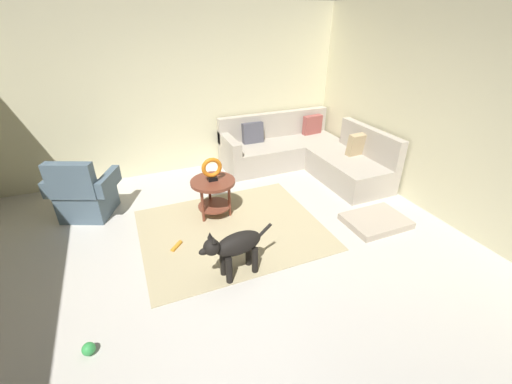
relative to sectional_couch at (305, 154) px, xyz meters
name	(u,v)px	position (x,y,z in m)	size (l,w,h in m)	color
ground_plane	(240,269)	(-1.99, -2.01, -0.34)	(6.00, 6.00, 0.10)	beige
wall_back	(176,92)	(-1.99, 0.93, 1.06)	(6.00, 0.12, 2.70)	beige
wall_right	(461,119)	(0.95, -2.01, 1.06)	(0.12, 6.00, 2.70)	beige
area_rug	(232,229)	(-1.84, -1.31, -0.29)	(2.30, 1.90, 0.01)	tan
sectional_couch	(305,154)	(0.00, 0.00, 0.00)	(2.20, 2.25, 0.88)	#B2A899
armchair	(85,195)	(-3.57, -0.21, 0.03)	(0.97, 0.87, 0.88)	#4C6070
side_table	(213,189)	(-1.94, -0.88, 0.12)	(0.60, 0.60, 0.54)	brown
torus_sculpture	(212,169)	(-1.94, -0.88, 0.42)	(0.28, 0.08, 0.33)	black
dog_bed_mat	(376,221)	(-0.01, -1.93, -0.25)	(0.80, 0.60, 0.09)	#B2A38E
dog	(235,247)	(-2.08, -2.13, 0.09)	(0.85, 0.29, 0.63)	black
dog_toy_ball	(89,349)	(-3.52, -2.55, -0.24)	(0.11, 0.11, 0.11)	green
dog_toy_rope	(177,246)	(-2.59, -1.41, -0.27)	(0.05, 0.05, 0.19)	orange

